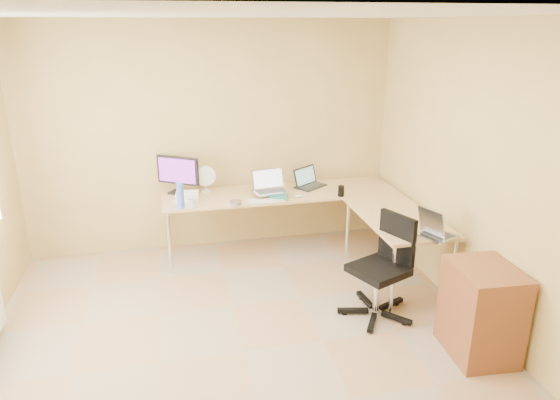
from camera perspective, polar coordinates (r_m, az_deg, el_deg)
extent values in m
plane|color=tan|center=(4.37, -4.05, -16.52)|extent=(4.50, 4.50, 0.00)
plane|color=white|center=(3.55, -5.08, 19.94)|extent=(4.50, 4.50, 0.00)
plane|color=tan|center=(5.92, -7.71, 6.87)|extent=(4.50, 0.00, 4.50)
plane|color=tan|center=(4.54, 22.72, 1.71)|extent=(0.00, 4.50, 4.50)
cube|color=tan|center=(5.92, 0.06, -2.43)|extent=(2.65, 0.70, 0.73)
cube|color=tan|center=(5.35, 12.76, -5.39)|extent=(0.70, 1.30, 0.73)
cube|color=black|center=(5.80, -11.32, 2.77)|extent=(0.51, 0.41, 0.43)
cube|color=#1B6963|center=(5.63, -0.12, 0.59)|extent=(0.25, 0.30, 0.04)
cube|color=silver|center=(5.61, -1.05, 2.08)|extent=(0.42, 0.34, 0.25)
cube|color=black|center=(5.95, 3.45, 2.53)|extent=(0.45, 0.42, 0.23)
cube|color=silver|center=(5.47, -1.62, -0.11)|extent=(0.39, 0.12, 0.02)
ellipsoid|color=silver|center=(5.60, 2.11, 0.45)|extent=(0.11, 0.08, 0.04)
imported|color=silver|center=(5.38, -9.79, -0.35)|extent=(0.11, 0.11, 0.09)
cylinder|color=#A1A2C3|center=(5.42, -4.97, -0.28)|extent=(0.16, 0.16, 0.03)
cylinder|color=#4464D0|center=(5.34, -11.08, 0.48)|extent=(0.09, 0.09, 0.27)
cube|color=silver|center=(5.52, -10.50, -0.32)|extent=(0.27, 0.33, 0.01)
cube|color=white|center=(5.61, -10.34, 0.43)|extent=(0.26, 0.20, 0.09)
cylinder|color=silver|center=(5.80, -8.34, 2.22)|extent=(0.23, 0.23, 0.29)
cylinder|color=black|center=(5.67, 6.85, 1.00)|extent=(0.08, 0.08, 0.12)
cube|color=#A1A3AD|center=(4.78, 17.39, -2.61)|extent=(0.42, 0.38, 0.23)
cube|color=black|center=(4.67, 10.97, -7.20)|extent=(0.75, 0.75, 0.95)
cube|color=#90561E|center=(4.46, 21.54, -11.73)|extent=(0.51, 0.61, 0.80)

